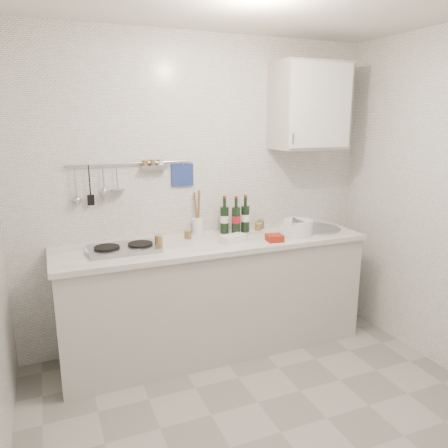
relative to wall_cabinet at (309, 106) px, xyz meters
name	(u,v)px	position (x,y,z in m)	size (l,w,h in m)	color
floor	(281,432)	(-0.90, -1.22, -1.95)	(3.00, 3.00, 0.00)	slate
back_wall	(201,193)	(-0.90, 0.18, -0.70)	(3.00, 0.02, 2.50)	silver
counter	(215,298)	(-0.89, -0.12, -1.52)	(2.44, 0.64, 0.96)	#B4ADA6
wall_rail	(128,176)	(-1.50, 0.15, -0.52)	(0.98, 0.09, 0.34)	#93969B
wall_cabinet	(309,106)	(0.00, 0.00, 0.00)	(0.60, 0.38, 0.70)	#B4ADA6
plate_stack_hob	(106,250)	(-1.72, -0.10, -1.02)	(0.30, 0.30, 0.03)	#4C6BAE
plate_stack_sink	(296,227)	(-0.20, -0.19, -0.98)	(0.31, 0.29, 0.12)	white
wine_bottles	(235,215)	(-0.65, 0.04, -0.87)	(0.25, 0.12, 0.31)	black
butter_dish	(233,239)	(-0.79, -0.22, -1.00)	(0.19, 0.10, 0.06)	white
strawberry_punnet	(274,238)	(-0.47, -0.31, -1.00)	(0.12, 0.12, 0.05)	#A32012
utensil_crock	(198,224)	(-0.95, 0.12, -0.94)	(0.09, 0.09, 0.37)	white
jar_a	(188,234)	(-1.07, 0.02, -0.99)	(0.06, 0.06, 0.08)	brown
jar_b	(261,224)	(-0.38, 0.10, -0.99)	(0.06, 0.06, 0.07)	brown
jar_c	(258,226)	(-0.43, 0.05, -1.00)	(0.06, 0.06, 0.07)	brown
jar_d	(159,241)	(-1.35, -0.14, -0.98)	(0.06, 0.06, 0.10)	brown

